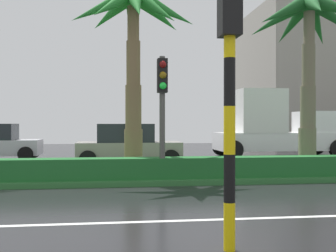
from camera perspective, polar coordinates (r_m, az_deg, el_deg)
The scene contains 7 objects.
palm_tree_centre at distance 13.58m, azimuth -4.74°, elevation 13.82°, with size 4.12×4.01×6.17m.
palm_tree_centre_right at distance 15.36m, azimuth 18.82°, elevation 12.33°, with size 4.23×4.26×6.29m.
traffic_signal_median_right at distance 11.76m, azimuth -0.79°, elevation 4.34°, with size 0.28×0.43×3.50m.
traffic_signal_foreground at distance 5.84m, azimuth 8.43°, elevation 10.06°, with size 0.28×0.43×3.97m.
car_in_traffic_third at distance 17.38m, azimuth -5.53°, elevation -2.65°, with size 4.30×2.02×1.72m.
box_truck_lead at distance 22.13m, azimuth 14.69°, elevation -0.13°, with size 6.40×2.64×3.46m.
building_far_right at distance 40.22m, azimuth 21.93°, elevation 5.95°, with size 15.84×12.08×11.30m.
Camera 1 is at (5.65, -5.30, 1.76)m, focal length 44.22 mm.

